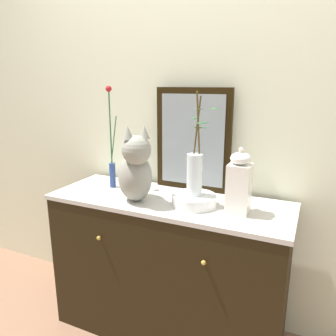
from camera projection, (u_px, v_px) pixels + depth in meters
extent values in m
plane|color=#845E47|center=(168.00, 328.00, 2.04)|extent=(6.00, 6.00, 0.00)
cube|color=beige|center=(190.00, 115.00, 1.99)|extent=(4.40, 0.08, 2.60)
cube|color=black|center=(168.00, 269.00, 1.93)|extent=(1.34, 0.48, 0.84)
cube|color=beige|center=(168.00, 201.00, 1.82)|extent=(1.36, 0.49, 0.02)
sphere|color=#B79338|center=(99.00, 238.00, 1.77)|extent=(0.02, 0.02, 0.02)
sphere|color=#B79338|center=(204.00, 263.00, 1.52)|extent=(0.02, 0.02, 0.02)
cube|color=black|center=(193.00, 140.00, 1.92)|extent=(0.46, 0.03, 0.61)
cube|color=gray|center=(192.00, 140.00, 1.90)|extent=(0.39, 0.01, 0.54)
ellipsoid|color=gray|center=(135.00, 177.00, 1.77)|extent=(0.30, 0.30, 0.27)
sphere|color=gray|center=(136.00, 150.00, 1.67)|extent=(0.15, 0.15, 0.15)
cone|color=gray|center=(144.00, 132.00, 1.66)|extent=(0.06, 0.06, 0.07)
cone|color=gray|center=(128.00, 133.00, 1.64)|extent=(0.06, 0.06, 0.07)
cylinder|color=gray|center=(129.00, 185.00, 2.01)|extent=(0.16, 0.18, 0.03)
cylinder|color=navy|center=(113.00, 175.00, 2.01)|extent=(0.04, 0.04, 0.15)
cylinder|color=#2B5A31|center=(110.00, 129.00, 1.94)|extent=(0.01, 0.01, 0.43)
sphere|color=#A4171E|center=(109.00, 89.00, 1.88)|extent=(0.04, 0.04, 0.04)
cylinder|color=#245C2D|center=(114.00, 140.00, 1.95)|extent=(0.05, 0.01, 0.29)
cylinder|color=white|center=(194.00, 200.00, 1.72)|extent=(0.24, 0.24, 0.06)
cylinder|color=silver|center=(195.00, 175.00, 1.69)|extent=(0.08, 0.08, 0.22)
cylinder|color=#4C3921|center=(196.00, 134.00, 1.65)|extent=(0.05, 0.01, 0.38)
ellipsoid|color=#2F5A33|center=(200.00, 128.00, 1.66)|extent=(0.08, 0.06, 0.01)
ellipsoid|color=#2A552F|center=(195.00, 118.00, 1.65)|extent=(0.04, 0.07, 0.01)
ellipsoid|color=#355137|center=(199.00, 109.00, 1.62)|extent=(0.05, 0.08, 0.01)
cylinder|color=#50421D|center=(199.00, 132.00, 1.62)|extent=(0.01, 0.08, 0.40)
ellipsoid|color=#2C5F32|center=(202.00, 123.00, 1.58)|extent=(0.07, 0.08, 0.01)
ellipsoid|color=#265E29|center=(214.00, 109.00, 1.58)|extent=(0.06, 0.08, 0.01)
cube|color=white|center=(239.00, 189.00, 1.60)|extent=(0.11, 0.11, 0.25)
ellipsoid|color=white|center=(241.00, 158.00, 1.56)|extent=(0.10, 0.10, 0.06)
sphere|color=white|center=(241.00, 150.00, 1.55)|extent=(0.02, 0.02, 0.02)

